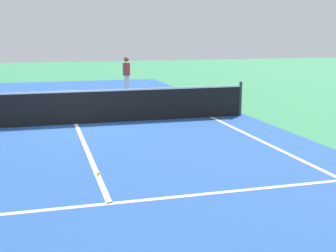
# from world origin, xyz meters

# --- Properties ---
(ground_plane) EXTENTS (60.00, 60.00, 0.00)m
(ground_plane) POSITION_xyz_m (0.00, 0.00, 0.00)
(ground_plane) COLOR #337F51
(court_surface_inbounds) EXTENTS (10.62, 24.40, 0.00)m
(court_surface_inbounds) POSITION_xyz_m (0.00, 0.00, 0.00)
(court_surface_inbounds) COLOR #234C93
(court_surface_inbounds) RESTS_ON ground_plane
(line_sideline_right) EXTENTS (0.10, 11.89, 0.01)m
(line_sideline_right) POSITION_xyz_m (4.11, -5.95, 0.00)
(line_sideline_right) COLOR white
(line_sideline_right) RESTS_ON ground_plane
(line_service_near) EXTENTS (8.22, 0.10, 0.01)m
(line_service_near) POSITION_xyz_m (0.00, -6.40, 0.00)
(line_service_near) COLOR white
(line_service_near) RESTS_ON ground_plane
(line_center_service) EXTENTS (0.10, 6.40, 0.01)m
(line_center_service) POSITION_xyz_m (0.00, -3.20, 0.00)
(line_center_service) COLOR white
(line_center_service) RESTS_ON ground_plane
(net) EXTENTS (10.24, 0.09, 1.07)m
(net) POSITION_xyz_m (0.00, 0.00, 0.49)
(net) COLOR #33383D
(net) RESTS_ON ground_plane
(player_far) EXTENTS (0.32, 0.33, 1.56)m
(player_far) POSITION_xyz_m (2.68, 6.42, 0.95)
(player_far) COLOR white
(player_far) RESTS_ON ground_plane
(tennis_ball_mid_court) EXTENTS (0.07, 0.07, 0.07)m
(tennis_ball_mid_court) POSITION_xyz_m (0.02, -4.94, 0.03)
(tennis_ball_mid_court) COLOR #CCE033
(tennis_ball_mid_court) RESTS_ON ground_plane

